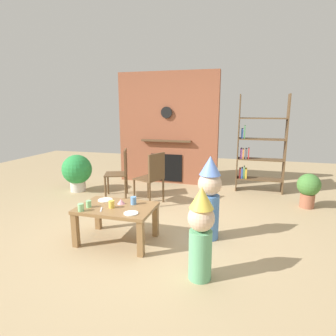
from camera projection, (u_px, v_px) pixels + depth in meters
ground_plane at (149, 232)px, 3.78m from camera, size 12.00×12.00×0.00m
brick_fireplace_feature at (168, 129)px, 6.11m from camera, size 2.20×0.28×2.40m
bookshelf at (257, 149)px, 5.49m from camera, size 0.90×0.28×1.90m
coffee_table at (117, 213)px, 3.45m from camera, size 0.92×0.62×0.46m
paper_cup_near_left at (81, 207)px, 3.27m from camera, size 0.07×0.07×0.09m
paper_cup_near_right at (112, 204)px, 3.38m from camera, size 0.07×0.07×0.09m
paper_cup_center at (133, 200)px, 3.50m from camera, size 0.07×0.07×0.10m
paper_cup_far_left at (89, 204)px, 3.39m from camera, size 0.06×0.06×0.09m
paper_plate_front at (105, 200)px, 3.66m from camera, size 0.19×0.19×0.01m
paper_plate_rear at (131, 213)px, 3.20m from camera, size 0.17×0.17×0.01m
birthday_cake_slice at (121, 202)px, 3.52m from camera, size 0.10×0.10×0.06m
table_fork at (101, 210)px, 3.32m from camera, size 0.08×0.14×0.01m
child_with_cone_hat at (201, 231)px, 2.66m from camera, size 0.26×0.26×0.93m
child_in_pink at (209, 196)px, 3.50m from camera, size 0.30×0.30×1.07m
dining_chair_left at (121, 170)px, 5.19m from camera, size 0.51×0.51×0.90m
dining_chair_middle at (153, 175)px, 4.80m from camera, size 0.52×0.52×0.90m
potted_plant_tall at (309, 188)px, 4.65m from camera, size 0.37×0.37×0.58m
potted_plant_short at (77, 171)px, 5.58m from camera, size 0.58×0.58×0.74m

